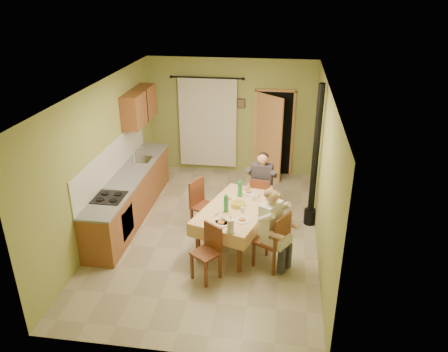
% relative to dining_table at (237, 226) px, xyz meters
% --- Properties ---
extents(floor, '(4.00, 6.00, 0.01)m').
position_rel_dining_table_xyz_m(floor, '(-0.54, 0.35, -0.38)').
color(floor, tan).
rests_on(floor, ground).
extents(room_shell, '(4.04, 6.04, 2.82)m').
position_rel_dining_table_xyz_m(room_shell, '(-0.54, 0.35, 1.44)').
color(room_shell, '#9DA555').
rests_on(room_shell, ground).
extents(kitchen_run, '(0.64, 3.64, 1.56)m').
position_rel_dining_table_xyz_m(kitchen_run, '(-2.25, 0.75, 0.10)').
color(kitchen_run, brown).
rests_on(kitchen_run, ground).
extents(upper_cabinets, '(0.35, 1.40, 0.70)m').
position_rel_dining_table_xyz_m(upper_cabinets, '(-2.36, 2.05, 1.57)').
color(upper_cabinets, brown).
rests_on(upper_cabinets, room_shell).
extents(curtain, '(1.70, 0.07, 2.22)m').
position_rel_dining_table_xyz_m(curtain, '(-1.09, 3.25, 0.88)').
color(curtain, black).
rests_on(curtain, ground).
extents(doorway, '(0.96, 0.60, 2.15)m').
position_rel_dining_table_xyz_m(doorway, '(0.46, 3.19, 0.67)').
color(doorway, black).
rests_on(doorway, ground).
extents(dining_table, '(1.53, 1.98, 0.76)m').
position_rel_dining_table_xyz_m(dining_table, '(0.00, 0.00, 0.00)').
color(dining_table, '#E5B47A').
rests_on(dining_table, ground).
extents(tableware, '(0.62, 1.62, 0.33)m').
position_rel_dining_table_xyz_m(tableware, '(-0.02, -0.12, 0.45)').
color(tableware, white).
rests_on(tableware, dining_table).
extents(chair_far, '(0.44, 0.44, 0.94)m').
position_rel_dining_table_xyz_m(chair_far, '(0.37, 0.97, -0.09)').
color(chair_far, brown).
rests_on(chair_far, ground).
extents(chair_near, '(0.53, 0.53, 0.93)m').
position_rel_dining_table_xyz_m(chair_near, '(-0.36, -1.06, -0.09)').
color(chair_near, brown).
rests_on(chair_near, ground).
extents(chair_right, '(0.63, 0.63, 1.02)m').
position_rel_dining_table_xyz_m(chair_right, '(0.66, -0.57, -0.09)').
color(chair_right, brown).
rests_on(chair_right, ground).
extents(chair_left, '(0.59, 0.59, 1.00)m').
position_rel_dining_table_xyz_m(chair_left, '(-0.66, 0.46, -0.09)').
color(chair_left, brown).
rests_on(chair_left, ground).
extents(man_far, '(0.62, 0.51, 1.39)m').
position_rel_dining_table_xyz_m(man_far, '(0.37, 0.98, 0.50)').
color(man_far, '#38333D').
rests_on(man_far, chair_far).
extents(man_right, '(0.63, 0.65, 1.39)m').
position_rel_dining_table_xyz_m(man_right, '(0.64, -0.57, 0.50)').
color(man_right, silver).
rests_on(man_right, chair_right).
extents(stove_flue, '(0.24, 0.24, 2.80)m').
position_rel_dining_table_xyz_m(stove_flue, '(1.36, 0.95, 0.64)').
color(stove_flue, black).
rests_on(stove_flue, ground).
extents(picture_back, '(0.19, 0.03, 0.23)m').
position_rel_dining_table_xyz_m(picture_back, '(-0.29, 3.32, 1.37)').
color(picture_back, black).
rests_on(picture_back, room_shell).
extents(picture_right, '(0.03, 0.31, 0.21)m').
position_rel_dining_table_xyz_m(picture_right, '(1.43, 1.55, 1.47)').
color(picture_right, brown).
rests_on(picture_right, room_shell).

